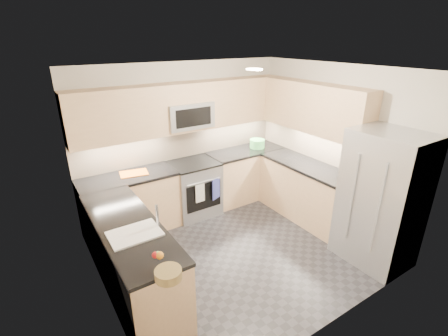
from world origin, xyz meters
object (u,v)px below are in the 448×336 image
fruit_basket (168,274)px  utensil_bowl (257,144)px  refrigerator (382,200)px  gas_range (194,189)px  microwave (188,115)px  cutting_board (134,173)px

fruit_basket → utensil_bowl: bearing=39.6°
refrigerator → fruit_basket: 2.93m
gas_range → microwave: 1.25m
cutting_board → fruit_basket: 2.43m
microwave → utensil_bowl: bearing=-4.9°
gas_range → microwave: bearing=90.0°
refrigerator → fruit_basket: size_ratio=7.71×
gas_range → utensil_bowl: bearing=0.4°
cutting_board → fruit_basket: (-0.50, -2.38, 0.04)m
refrigerator → utensil_bowl: size_ratio=6.59×
microwave → gas_range: bearing=-90.0°
gas_range → utensil_bowl: 1.46m
cutting_board → fruit_basket: size_ratio=1.72×
microwave → utensil_bowl: 1.51m
refrigerator → utensil_bowl: refrigerator is taller
refrigerator → utensil_bowl: 2.44m
microwave → fruit_basket: size_ratio=3.25×
gas_range → microwave: microwave is taller
microwave → cutting_board: microwave is taller
utensil_bowl → fruit_basket: (-2.82, -2.33, -0.04)m
utensil_bowl → fruit_basket: 3.66m
microwave → cutting_board: bearing=-176.2°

